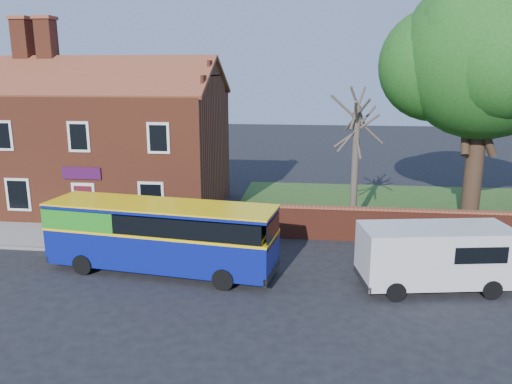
# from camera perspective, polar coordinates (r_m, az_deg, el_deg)

# --- Properties ---
(ground) EXTENTS (120.00, 120.00, 0.00)m
(ground) POSITION_cam_1_polar(r_m,az_deg,el_deg) (17.88, -8.48, -11.98)
(ground) COLOR black
(ground) RESTS_ON ground
(pavement) EXTENTS (18.00, 3.50, 0.12)m
(pavement) POSITION_cam_1_polar(r_m,az_deg,el_deg) (25.33, -20.51, -4.81)
(pavement) COLOR gray
(pavement) RESTS_ON ground
(kerb) EXTENTS (18.00, 0.15, 0.14)m
(kerb) POSITION_cam_1_polar(r_m,az_deg,el_deg) (23.88, -22.41, -6.06)
(kerb) COLOR slate
(kerb) RESTS_ON ground
(grass_strip) EXTENTS (26.00, 12.00, 0.04)m
(grass_strip) POSITION_cam_1_polar(r_m,az_deg,el_deg) (30.74, 22.74, -1.94)
(grass_strip) COLOR #426B28
(grass_strip) RESTS_ON ground
(shop_building) EXTENTS (12.30, 8.13, 10.50)m
(shop_building) POSITION_cam_1_polar(r_m,az_deg,el_deg) (29.67, -16.06, 4.77)
(shop_building) COLOR brown
(shop_building) RESTS_ON ground
(boundary_wall) EXTENTS (22.00, 0.38, 1.60)m
(boundary_wall) POSITION_cam_1_polar(r_m,az_deg,el_deg) (25.04, 26.53, -3.80)
(boundary_wall) COLOR maroon
(boundary_wall) RESTS_ON ground
(bus) EXTENTS (9.19, 3.45, 2.74)m
(bus) POSITION_cam_1_polar(r_m,az_deg,el_deg) (19.88, -11.53, -4.60)
(bus) COLOR navy
(bus) RESTS_ON ground
(van_near) EXTENTS (5.56, 2.98, 2.32)m
(van_near) POSITION_cam_1_polar(r_m,az_deg,el_deg) (19.12, 19.78, -6.72)
(van_near) COLOR silver
(van_near) RESTS_ON ground
(large_tree) EXTENTS (10.28, 8.13, 12.54)m
(large_tree) POSITION_cam_1_polar(r_m,az_deg,el_deg) (27.47, 24.76, 13.48)
(large_tree) COLOR black
(large_tree) RESTS_ON ground
(bare_tree) EXTENTS (2.49, 2.97, 6.65)m
(bare_tree) POSITION_cam_1_polar(r_m,az_deg,el_deg) (24.98, 11.27, 3.49)
(bare_tree) COLOR #4C4238
(bare_tree) RESTS_ON ground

